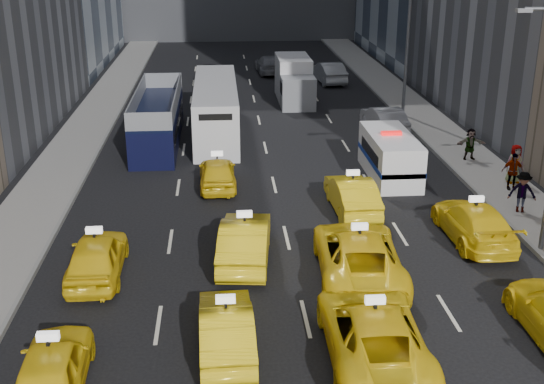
# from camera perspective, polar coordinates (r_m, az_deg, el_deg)

# --- Properties ---
(sidewalk_west) EXTENTS (3.00, 90.00, 0.15)m
(sidewalk_west) POSITION_cam_1_polar(r_m,az_deg,el_deg) (37.62, -16.64, 2.88)
(sidewalk_west) COLOR gray
(sidewalk_west) RESTS_ON ground
(sidewalk_east) EXTENTS (3.00, 90.00, 0.15)m
(sidewalk_east) POSITION_cam_1_polar(r_m,az_deg,el_deg) (38.96, 15.17, 3.64)
(sidewalk_east) COLOR gray
(sidewalk_east) RESTS_ON ground
(curb_west) EXTENTS (0.15, 90.00, 0.18)m
(curb_west) POSITION_cam_1_polar(r_m,az_deg,el_deg) (37.33, -14.47, 2.99)
(curb_west) COLOR slate
(curb_west) RESTS_ON ground
(curb_east) EXTENTS (0.15, 90.00, 0.18)m
(curb_east) POSITION_cam_1_polar(r_m,az_deg,el_deg) (38.50, 13.13, 3.64)
(curb_east) COLOR slate
(curb_east) RESTS_ON ground
(streetlight_far) EXTENTS (2.15, 0.22, 9.00)m
(streetlight_far) POSITION_cam_1_polar(r_m,az_deg,el_deg) (44.07, 11.14, 12.37)
(streetlight_far) COLOR #595B60
(streetlight_far) RESTS_ON ground
(taxi_8) EXTENTS (1.86, 4.31, 1.45)m
(taxi_8) POSITION_cam_1_polar(r_m,az_deg,el_deg) (18.76, -17.90, -13.85)
(taxi_8) COLOR yellow
(taxi_8) RESTS_ON ground
(taxi_9) EXTENTS (1.60, 4.32, 1.41)m
(taxi_9) POSITION_cam_1_polar(r_m,az_deg,el_deg) (19.56, -3.84, -11.28)
(taxi_9) COLOR yellow
(taxi_9) RESTS_ON ground
(taxi_10) EXTENTS (2.77, 5.79, 1.59)m
(taxi_10) POSITION_cam_1_polar(r_m,az_deg,el_deg) (19.37, 8.46, -11.52)
(taxi_10) COLOR yellow
(taxi_10) RESTS_ON ground
(taxi_12) EXTENTS (1.85, 4.47, 1.52)m
(taxi_12) POSITION_cam_1_polar(r_m,az_deg,el_deg) (24.14, -14.45, -5.23)
(taxi_12) COLOR yellow
(taxi_12) RESTS_ON ground
(taxi_13) EXTENTS (2.19, 5.01, 1.60)m
(taxi_13) POSITION_cam_1_polar(r_m,az_deg,el_deg) (24.47, -2.29, -4.06)
(taxi_13) COLOR yellow
(taxi_13) RESTS_ON ground
(taxi_14) EXTENTS (3.15, 6.16, 1.67)m
(taxi_14) POSITION_cam_1_polar(r_m,az_deg,el_deg) (23.51, 7.23, -5.23)
(taxi_14) COLOR yellow
(taxi_14) RESTS_ON ground
(taxi_15) EXTENTS (2.16, 5.14, 1.48)m
(taxi_15) POSITION_cam_1_polar(r_m,az_deg,el_deg) (27.21, 16.53, -2.44)
(taxi_15) COLOR yellow
(taxi_15) RESTS_ON ground
(taxi_16) EXTENTS (1.76, 4.19, 1.41)m
(taxi_16) POSITION_cam_1_polar(r_m,az_deg,el_deg) (31.72, -4.57, 1.63)
(taxi_16) COLOR yellow
(taxi_16) RESTS_ON ground
(taxi_17) EXTENTS (1.76, 4.67, 1.52)m
(taxi_17) POSITION_cam_1_polar(r_m,az_deg,el_deg) (28.99, 6.71, -0.21)
(taxi_17) COLOR yellow
(taxi_17) RESTS_ON ground
(nypd_van) EXTENTS (2.25, 5.37, 2.27)m
(nypd_van) POSITION_cam_1_polar(r_m,az_deg,el_deg) (33.38, 9.84, 2.94)
(nypd_van) COLOR white
(nypd_van) RESTS_ON ground
(double_decker) EXTENTS (2.65, 10.20, 2.95)m
(double_decker) POSITION_cam_1_polar(r_m,az_deg,el_deg) (38.94, -9.53, 6.18)
(double_decker) COLOR black
(double_decker) RESTS_ON ground
(city_bus) EXTENTS (2.87, 11.70, 3.00)m
(city_bus) POSITION_cam_1_polar(r_m,az_deg,el_deg) (40.37, -4.71, 6.96)
(city_bus) COLOR silver
(city_bus) RESTS_ON ground
(box_truck) EXTENTS (2.74, 6.73, 3.01)m
(box_truck) POSITION_cam_1_polar(r_m,az_deg,el_deg) (48.35, 1.88, 9.31)
(box_truck) COLOR silver
(box_truck) RESTS_ON ground
(misc_car_0) EXTENTS (2.04, 4.87, 1.57)m
(misc_car_0) POSITION_cam_1_polar(r_m,az_deg,el_deg) (41.13, 9.37, 6.00)
(misc_car_0) COLOR #929399
(misc_car_0) RESTS_ON ground
(misc_car_1) EXTENTS (2.63, 5.04, 1.36)m
(misc_car_1) POSITION_cam_1_polar(r_m,az_deg,el_deg) (49.90, -9.36, 8.47)
(misc_car_1) COLOR black
(misc_car_1) RESTS_ON ground
(misc_car_2) EXTENTS (2.44, 5.28, 1.49)m
(misc_car_2) POSITION_cam_1_polar(r_m,az_deg,el_deg) (58.64, -0.21, 10.63)
(misc_car_2) COLOR gray
(misc_car_2) RESTS_ON ground
(misc_car_3) EXTENTS (2.27, 4.81, 1.59)m
(misc_car_3) POSITION_cam_1_polar(r_m,az_deg,el_deg) (54.88, -5.22, 9.89)
(misc_car_3) COLOR black
(misc_car_3) RESTS_ON ground
(misc_car_4) EXTENTS (2.26, 5.16, 1.65)m
(misc_car_4) POSITION_cam_1_polar(r_m,az_deg,el_deg) (54.94, 4.79, 9.95)
(misc_car_4) COLOR #95989C
(misc_car_4) RESTS_ON ground
(pedestrian_2) EXTENTS (1.22, 0.77, 1.75)m
(pedestrian_2) POSITION_cam_1_polar(r_m,az_deg,el_deg) (30.18, 20.21, -0.01)
(pedestrian_2) COLOR gray
(pedestrian_2) RESTS_ON sidewalk_east
(pedestrian_3) EXTENTS (1.04, 0.54, 1.71)m
(pedestrian_3) POSITION_cam_1_polar(r_m,az_deg,el_deg) (32.76, 19.48, 1.65)
(pedestrian_3) COLOR gray
(pedestrian_3) RESTS_ON sidewalk_east
(pedestrian_4) EXTENTS (0.93, 0.56, 1.83)m
(pedestrian_4) POSITION_cam_1_polar(r_m,az_deg,el_deg) (33.69, 19.64, 2.25)
(pedestrian_4) COLOR gray
(pedestrian_4) RESTS_ON sidewalk_east
(pedestrian_5) EXTENTS (1.52, 0.48, 1.63)m
(pedestrian_5) POSITION_cam_1_polar(r_m,az_deg,el_deg) (36.57, 16.26, 3.88)
(pedestrian_5) COLOR gray
(pedestrian_5) RESTS_ON sidewalk_east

